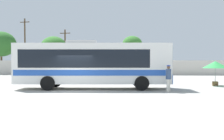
% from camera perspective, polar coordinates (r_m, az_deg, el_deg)
% --- Properties ---
extents(ground_plane, '(300.00, 300.00, 0.00)m').
position_cam_1_polar(ground_plane, '(28.91, -3.84, -2.35)').
color(ground_plane, '#A3A099').
extents(perimeter_wall, '(80.00, 0.30, 2.27)m').
position_cam_1_polar(perimeter_wall, '(42.72, -1.20, 0.49)').
color(perimeter_wall, beige).
rests_on(perimeter_wall, ground_plane).
extents(coach_bus_white_blue, '(11.62, 3.36, 3.64)m').
position_cam_1_polar(coach_bus_white_blue, '(20.69, -4.30, 1.42)').
color(coach_bus_white_blue, white).
rests_on(coach_bus_white_blue, ground_plane).
extents(attendant_by_bus_door, '(0.51, 0.51, 1.82)m').
position_cam_1_polar(attendant_by_bus_door, '(18.84, 11.66, -1.39)').
color(attendant_by_bus_door, silver).
rests_on(attendant_by_bus_door, ground_plane).
extents(vendor_umbrella_near_gate_green, '(2.18, 2.18, 2.11)m').
position_cam_1_polar(vendor_umbrella_near_gate_green, '(25.05, 20.71, 0.97)').
color(vendor_umbrella_near_gate_green, gray).
rests_on(vendor_umbrella_near_gate_green, ground_plane).
extents(parked_car_leftmost_black, '(4.38, 2.17, 1.42)m').
position_cam_1_polar(parked_car_leftmost_black, '(41.99, -14.44, -0.10)').
color(parked_car_leftmost_black, black).
rests_on(parked_car_leftmost_black, ground_plane).
extents(parked_car_second_grey, '(4.19, 2.01, 1.49)m').
position_cam_1_polar(parked_car_second_grey, '(40.07, -7.12, -0.10)').
color(parked_car_second_grey, slate).
rests_on(parked_car_second_grey, ground_plane).
extents(parked_car_third_black, '(4.33, 2.29, 1.50)m').
position_cam_1_polar(parked_car_third_black, '(39.28, 1.33, -0.11)').
color(parked_car_third_black, black).
rests_on(parked_car_third_black, ground_plane).
extents(utility_pole_near, '(1.79, 0.44, 9.47)m').
position_cam_1_polar(utility_pole_near, '(49.59, -17.66, 4.96)').
color(utility_pole_near, '#4C3823').
rests_on(utility_pole_near, ground_plane).
extents(utility_pole_far, '(1.80, 0.37, 7.41)m').
position_cam_1_polar(utility_pole_far, '(46.37, -9.73, 3.96)').
color(utility_pole_far, '#4C3823').
rests_on(utility_pole_far, ground_plane).
extents(roadside_tree_left, '(5.00, 5.00, 7.21)m').
position_cam_1_polar(roadside_tree_left, '(50.47, -22.06, 5.02)').
color(roadside_tree_left, brown).
rests_on(roadside_tree_left, ground_plane).
extents(roadside_tree_midleft, '(4.40, 4.40, 6.29)m').
position_cam_1_polar(roadside_tree_midleft, '(46.72, -12.03, 4.57)').
color(roadside_tree_midleft, brown).
rests_on(roadside_tree_midleft, ground_plane).
extents(roadside_tree_midright, '(3.39, 3.39, 6.42)m').
position_cam_1_polar(roadside_tree_midright, '(46.54, 4.25, 5.28)').
color(roadside_tree_midright, brown).
rests_on(roadside_tree_midright, ground_plane).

